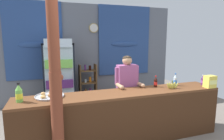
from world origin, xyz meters
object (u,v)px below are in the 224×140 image
at_px(soda_bottle_grape_soda, 203,80).
at_px(snack_box_instant_noodle, 210,82).
at_px(drink_fridge, 59,71).
at_px(bottle_shelf_rack, 88,84).
at_px(soda_bottle_water, 175,80).
at_px(soda_bottle_lime_soda, 19,94).
at_px(pastry_tray, 50,96).
at_px(shopkeeper, 127,84).
at_px(stall_counter, 126,113).
at_px(plastic_lawn_chair, 125,88).
at_px(banana_bunch, 172,86).
at_px(timber_post, 55,76).
at_px(soda_bottle_cola, 156,82).

distance_m(soda_bottle_grape_soda, snack_box_instant_noodle, 0.23).
bearing_deg(drink_fridge, bottle_shelf_rack, 11.90).
relative_size(drink_fridge, soda_bottle_water, 7.24).
xyz_separation_m(soda_bottle_lime_soda, pastry_tray, (0.42, 0.11, -0.10)).
bearing_deg(shopkeeper, stall_counter, -114.12).
bearing_deg(plastic_lawn_chair, banana_bunch, -82.80).
height_order(plastic_lawn_chair, banana_bunch, banana_bunch).
bearing_deg(snack_box_instant_noodle, soda_bottle_grape_soda, 78.39).
relative_size(timber_post, soda_bottle_grape_soda, 13.54).
distance_m(drink_fridge, soda_bottle_lime_soda, 2.08).
relative_size(stall_counter, drink_fridge, 1.99).
bearing_deg(drink_fridge, snack_box_instant_noodle, -39.38).
relative_size(soda_bottle_grape_soda, soda_bottle_cola, 0.94).
distance_m(bottle_shelf_rack, snack_box_instant_noodle, 3.05).
bearing_deg(bottle_shelf_rack, snack_box_instant_noodle, -51.25).
bearing_deg(snack_box_instant_noodle, stall_counter, 176.76).
relative_size(drink_fridge, soda_bottle_cola, 8.33).
bearing_deg(soda_bottle_water, bottle_shelf_rack, 123.95).
bearing_deg(soda_bottle_water, plastic_lawn_chair, 105.13).
height_order(stall_counter, soda_bottle_lime_soda, soda_bottle_lime_soda).
bearing_deg(soda_bottle_cola, soda_bottle_grape_soda, -8.29).
height_order(drink_fridge, plastic_lawn_chair, drink_fridge).
bearing_deg(banana_bunch, pastry_tray, 175.30).
distance_m(bottle_shelf_rack, banana_bunch, 2.51).
distance_m(stall_counter, pastry_tray, 1.30).
height_order(drink_fridge, bottle_shelf_rack, drink_fridge).
bearing_deg(soda_bottle_cola, stall_counter, -159.29).
bearing_deg(pastry_tray, plastic_lawn_chair, 38.89).
xyz_separation_m(timber_post, soda_bottle_lime_soda, (-0.51, 0.41, -0.31)).
xyz_separation_m(soda_bottle_lime_soda, soda_bottle_grape_soda, (3.37, 0.01, -0.04)).
height_order(timber_post, shopkeeper, timber_post).
xyz_separation_m(shopkeeper, soda_bottle_lime_soda, (-1.89, -0.43, 0.09)).
xyz_separation_m(soda_bottle_lime_soda, snack_box_instant_noodle, (3.33, -0.22, -0.01)).
bearing_deg(plastic_lawn_chair, soda_bottle_grape_soda, -59.23).
xyz_separation_m(shopkeeper, snack_box_instant_noodle, (1.43, -0.65, 0.08)).
xyz_separation_m(bottle_shelf_rack, soda_bottle_water, (1.36, -2.01, 0.42)).
bearing_deg(bottle_shelf_rack, plastic_lawn_chair, -25.52).
bearing_deg(drink_fridge, pastry_tray, -97.44).
relative_size(snack_box_instant_noodle, pastry_tray, 0.50).
bearing_deg(soda_bottle_cola, soda_bottle_water, -4.44).
bearing_deg(snack_box_instant_noodle, plastic_lawn_chair, 116.62).
relative_size(drink_fridge, bottle_shelf_rack, 1.62).
xyz_separation_m(bottle_shelf_rack, plastic_lawn_chair, (0.93, -0.44, -0.10)).
bearing_deg(banana_bunch, stall_counter, -176.46).
relative_size(timber_post, shopkeeper, 1.86).
xyz_separation_m(timber_post, banana_bunch, (2.09, 0.35, -0.37)).
bearing_deg(soda_bottle_grape_soda, soda_bottle_lime_soda, -179.91).
relative_size(timber_post, soda_bottle_lime_soda, 9.53).
xyz_separation_m(plastic_lawn_chair, soda_bottle_lime_soda, (-2.37, -1.69, 0.53)).
relative_size(stall_counter, bottle_shelf_rack, 3.22).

